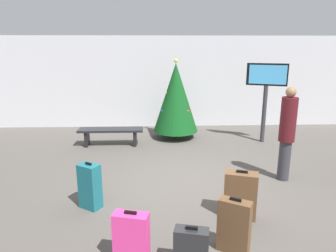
{
  "coord_description": "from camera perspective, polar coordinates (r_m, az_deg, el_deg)",
  "views": [
    {
      "loc": [
        -0.7,
        -5.74,
        2.68
      ],
      "look_at": [
        -0.43,
        1.16,
        0.9
      ],
      "focal_mm": 33.09,
      "sensor_mm": 36.0,
      "label": 1
    }
  ],
  "objects": [
    {
      "name": "ground_plane",
      "position": [
        6.37,
        4.33,
        -10.47
      ],
      "size": [
        16.0,
        16.0,
        0.0
      ],
      "primitive_type": "plane",
      "color": "#514C47"
    },
    {
      "name": "back_wall",
      "position": [
        10.59,
        1.55,
        8.12
      ],
      "size": [
        16.0,
        0.2,
        3.03
      ],
      "primitive_type": "cube",
      "color": "silver",
      "rests_on": "ground_plane"
    },
    {
      "name": "holiday_tree",
      "position": [
        9.12,
        1.43,
        5.26
      ],
      "size": [
        1.32,
        1.32,
        2.35
      ],
      "color": "#4C3319",
      "rests_on": "ground_plane"
    },
    {
      "name": "flight_info_kiosk",
      "position": [
        9.07,
        17.64,
        7.04
      ],
      "size": [
        1.05,
        0.49,
        2.23
      ],
      "color": "#333338",
      "rests_on": "ground_plane"
    },
    {
      "name": "waiting_bench",
      "position": [
        8.69,
        -10.49,
        -1.21
      ],
      "size": [
        1.77,
        0.44,
        0.48
      ],
      "color": "black",
      "rests_on": "ground_plane"
    },
    {
      "name": "traveller_0",
      "position": [
        6.63,
        21.08,
        -0.96
      ],
      "size": [
        0.43,
        0.43,
        1.92
      ],
      "color": "#333338",
      "rests_on": "ground_plane"
    },
    {
      "name": "suitcase_0",
      "position": [
        4.39,
        12.07,
        -17.59
      ],
      "size": [
        0.46,
        0.37,
        0.78
      ],
      "color": "brown",
      "rests_on": "ground_plane"
    },
    {
      "name": "suitcase_1",
      "position": [
        4.15,
        -6.77,
        -19.89
      ],
      "size": [
        0.47,
        0.29,
        0.73
      ],
      "color": "#E5388C",
      "rests_on": "ground_plane"
    },
    {
      "name": "suitcase_2",
      "position": [
        5.2,
        13.22,
        -12.24
      ],
      "size": [
        0.56,
        0.4,
        0.8
      ],
      "color": "brown",
      "rests_on": "ground_plane"
    },
    {
      "name": "suitcase_3",
      "position": [
        4.08,
        4.29,
        -21.71
      ],
      "size": [
        0.45,
        0.28,
        0.59
      ],
      "color": "#232326",
      "rests_on": "ground_plane"
    },
    {
      "name": "suitcase_4",
      "position": [
        5.48,
        -14.18,
        -10.73
      ],
      "size": [
        0.42,
        0.38,
        0.82
      ],
      "color": "#19606B",
      "rests_on": "ground_plane"
    }
  ]
}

